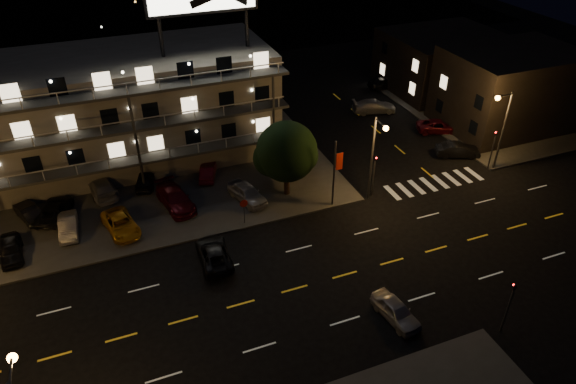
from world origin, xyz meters
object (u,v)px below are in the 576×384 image
object	(u,v)px
lot_car_4	(247,193)
road_car_west	(214,253)
lot_car_7	(102,187)
tree	(286,153)
side_car_0	(458,150)
road_car_east	(396,311)
lot_car_2	(121,224)

from	to	relation	value
lot_car_4	road_car_west	size ratio (longest dim) A/B	0.92
lot_car_4	lot_car_7	distance (m)	13.20
lot_car_7	road_car_west	world-z (taller)	lot_car_7
tree	lot_car_7	xyz separation A→B (m)	(-15.47, 6.02, -3.41)
side_car_0	road_car_west	bearing A→B (deg)	126.27
tree	side_car_0	distance (m)	19.17
tree	lot_car_7	bearing A→B (deg)	158.72
side_car_0	lot_car_7	bearing A→B (deg)	103.08
tree	road_car_east	xyz separation A→B (m)	(1.37, -16.44, -3.63)
side_car_0	road_car_west	xyz separation A→B (m)	(-27.19, -6.55, -0.05)
tree	side_car_0	size ratio (longest dim) A/B	1.60
lot_car_4	road_car_west	world-z (taller)	lot_car_4
road_car_east	lot_car_4	bearing A→B (deg)	98.63
lot_car_2	side_car_0	bearing A→B (deg)	-11.92
lot_car_2	side_car_0	world-z (taller)	lot_car_2
lot_car_7	road_car_east	world-z (taller)	lot_car_7
lot_car_2	road_car_east	bearing A→B (deg)	-58.26
road_car_west	lot_car_4	bearing A→B (deg)	-123.01
lot_car_4	road_car_east	xyz separation A→B (m)	(4.97, -16.68, -0.23)
road_car_east	lot_car_2	bearing A→B (deg)	126.34
lot_car_4	side_car_0	bearing A→B (deg)	-16.41
tree	lot_car_7	size ratio (longest dim) A/B	1.37
tree	road_car_west	xyz separation A→B (m)	(-8.35, -6.36, -3.64)
lot_car_4	road_car_west	xyz separation A→B (m)	(-4.76, -6.60, -0.24)
road_car_east	lot_car_7	bearing A→B (deg)	118.90
tree	road_car_east	world-z (taller)	tree
road_car_west	tree	bearing A→B (deg)	-139.96
lot_car_7	road_car_east	distance (m)	28.08
tree	side_car_0	xyz separation A→B (m)	(18.83, 0.20, -3.59)
lot_car_7	road_car_west	xyz separation A→B (m)	(7.11, -12.38, -0.22)
side_car_0	road_car_west	size ratio (longest dim) A/B	0.91
lot_car_2	road_car_west	distance (m)	8.72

